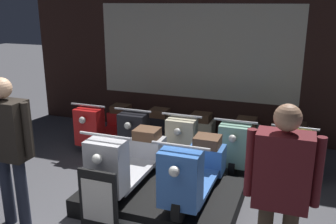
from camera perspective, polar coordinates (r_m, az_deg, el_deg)
name	(u,v)px	position (r m, az deg, el deg)	size (l,w,h in m)	color
shop_wall_back	(196,49)	(6.91, 4.33, 9.52)	(6.76, 0.09, 3.20)	#331E19
display_platform	(162,197)	(4.76, -0.98, -12.79)	(1.89, 1.30, 0.22)	black
scooter_display_left	(128,160)	(4.69, -6.05, -7.24)	(0.61, 1.55, 0.85)	black
scooter_display_right	(195,170)	(4.40, 4.07, -8.82)	(0.61, 1.55, 0.85)	black
scooter_backrow_0	(106,125)	(6.71, -9.44, -1.96)	(0.61, 1.55, 0.85)	black
scooter_backrow_1	(147,130)	(6.37, -3.22, -2.77)	(0.61, 1.55, 0.85)	black
scooter_backrow_2	(192,136)	(6.12, 3.61, -3.62)	(0.61, 1.55, 0.85)	black
scooter_backrow_3	(240,142)	(5.96, 10.94, -4.47)	(0.61, 1.55, 0.85)	black
scooter_backrow_4	(293,148)	(5.90, 18.55, -5.28)	(0.61, 1.55, 0.85)	black
person_left_browsing	(8,140)	(4.35, -23.22, -4.01)	(0.62, 0.26, 1.70)	#232838
person_right_browsing	(281,185)	(3.25, 16.89, -10.53)	(0.61, 0.25, 1.69)	#473828
price_sign_board	(98,205)	(4.08, -10.56, -13.81)	(0.44, 0.04, 0.79)	black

